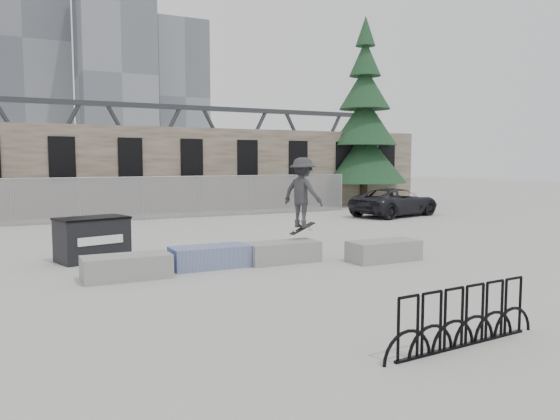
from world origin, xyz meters
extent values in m
plane|color=#A1A09C|center=(0.00, 0.00, 0.00)|extent=(120.00, 120.00, 0.00)
cube|color=brown|center=(0.00, 16.25, 2.25)|extent=(36.00, 2.50, 4.50)
cube|color=black|center=(-3.20, 14.98, 2.90)|extent=(1.20, 0.12, 2.00)
cube|color=black|center=(0.00, 14.98, 2.90)|extent=(1.20, 0.12, 2.00)
cube|color=black|center=(3.20, 14.98, 2.90)|extent=(1.20, 0.12, 2.00)
cube|color=black|center=(6.40, 14.98, 2.90)|extent=(1.20, 0.12, 2.00)
cube|color=black|center=(9.60, 14.98, 2.90)|extent=(1.20, 0.12, 2.00)
cube|color=black|center=(12.80, 14.98, 2.90)|extent=(1.20, 0.12, 2.00)
cube|color=black|center=(16.00, 14.98, 2.90)|extent=(1.20, 0.12, 2.00)
cylinder|color=gray|center=(-5.50, 12.50, 1.00)|extent=(0.06, 0.06, 2.00)
cylinder|color=gray|center=(-2.75, 12.50, 1.00)|extent=(0.06, 0.06, 2.00)
cylinder|color=gray|center=(0.00, 12.50, 1.00)|extent=(0.06, 0.06, 2.00)
cylinder|color=gray|center=(2.75, 12.50, 1.00)|extent=(0.06, 0.06, 2.00)
cylinder|color=gray|center=(5.50, 12.50, 1.00)|extent=(0.06, 0.06, 2.00)
cylinder|color=gray|center=(8.25, 12.50, 1.00)|extent=(0.06, 0.06, 2.00)
cylinder|color=gray|center=(11.00, 12.50, 1.00)|extent=(0.06, 0.06, 2.00)
cube|color=#99999E|center=(0.00, 12.50, 1.00)|extent=(22.00, 0.02, 2.00)
cylinder|color=gray|center=(0.00, 12.50, 2.00)|extent=(22.00, 0.04, 0.04)
cube|color=gray|center=(-3.22, -0.16, 0.28)|extent=(2.00, 0.90, 0.56)
cube|color=#2D471E|center=(-3.22, -0.16, 0.50)|extent=(1.76, 0.66, 0.10)
cube|color=#324A98|center=(-1.04, 0.25, 0.28)|extent=(2.00, 0.90, 0.56)
cube|color=#2D471E|center=(-1.04, 0.25, 0.50)|extent=(1.76, 0.66, 0.10)
cube|color=gray|center=(0.96, 0.07, 0.28)|extent=(2.00, 0.90, 0.56)
cube|color=#2D471E|center=(0.96, 0.07, 0.50)|extent=(1.76, 0.66, 0.10)
cube|color=gray|center=(3.56, -1.00, 0.28)|extent=(2.00, 0.90, 0.56)
cube|color=#2D471E|center=(3.56, -1.00, 0.50)|extent=(1.76, 0.66, 0.10)
cube|color=black|center=(-3.60, 2.63, 0.58)|extent=(2.01, 1.50, 1.16)
cube|color=black|center=(-3.60, 2.63, 1.18)|extent=(2.06, 1.56, 0.05)
cube|color=white|center=(-3.45, 2.09, 0.63)|extent=(1.21, 0.35, 0.22)
cube|color=black|center=(0.29, -7.15, 0.02)|extent=(2.70, 0.26, 0.04)
torus|color=black|center=(-0.83, -7.24, 0.45)|extent=(0.89, 0.12, 0.89)
torus|color=black|center=(-0.38, -7.20, 0.45)|extent=(0.89, 0.12, 0.89)
torus|color=black|center=(0.07, -7.17, 0.45)|extent=(0.89, 0.12, 0.89)
torus|color=black|center=(0.52, -7.14, 0.45)|extent=(0.89, 0.12, 0.89)
torus|color=black|center=(0.97, -7.10, 0.45)|extent=(0.89, 0.12, 0.89)
torus|color=black|center=(1.42, -7.07, 0.45)|extent=(0.89, 0.12, 0.89)
cylinder|color=#38281E|center=(14.22, 14.95, 1.29)|extent=(0.50, 0.50, 2.58)
cone|color=#113318|center=(14.22, 14.95, 3.00)|extent=(5.28, 5.28, 3.20)
cone|color=#113318|center=(14.22, 14.95, 5.20)|extent=(4.01, 4.01, 3.00)
cone|color=#113318|center=(14.22, 14.95, 7.20)|extent=(3.13, 3.13, 2.60)
cone|color=#113318|center=(14.22, 14.95, 9.00)|extent=(1.93, 1.93, 2.20)
cone|color=#113318|center=(14.22, 14.95, 10.60)|extent=(1.21, 1.21, 1.80)
cube|color=slate|center=(-2.00, 100.00, 24.00)|extent=(16.00, 14.00, 48.00)
cube|color=slate|center=(12.00, 85.00, 17.00)|extent=(12.00, 12.00, 34.00)
cube|color=slate|center=(26.00, 95.00, 15.00)|extent=(10.00, 10.00, 30.00)
cube|color=#2D3033|center=(10.00, 55.00, 4.00)|extent=(70.00, 3.00, 1.20)
cube|color=#2D3033|center=(10.00, 55.00, 9.50)|extent=(70.00, 0.60, 0.60)
cube|color=gray|center=(40.00, 55.00, 2.00)|extent=(2.00, 3.00, 4.00)
imported|color=black|center=(11.67, 8.65, 0.69)|extent=(5.38, 3.43, 1.38)
imported|color=#2E2E31|center=(1.73, 0.32, 1.86)|extent=(1.20, 1.45, 1.95)
cube|color=black|center=(1.73, 0.32, 0.85)|extent=(0.78, 0.30, 0.31)
cylinder|color=beige|center=(1.45, 0.25, 0.80)|extent=(0.06, 0.03, 0.06)
cylinder|color=beige|center=(1.45, 0.39, 0.80)|extent=(0.06, 0.03, 0.06)
cylinder|color=beige|center=(2.01, 0.25, 0.80)|extent=(0.06, 0.03, 0.06)
cylinder|color=beige|center=(2.01, 0.39, 0.80)|extent=(0.06, 0.03, 0.06)
camera|label=1|loc=(-5.67, -12.95, 2.74)|focal=35.00mm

